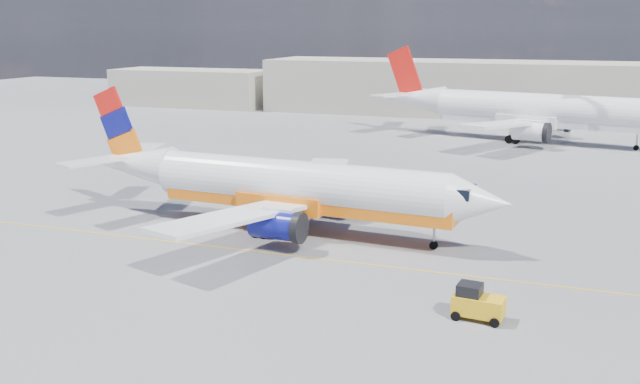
% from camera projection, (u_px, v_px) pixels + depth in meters
% --- Properties ---
extents(ground, '(240.00, 240.00, 0.00)m').
position_uv_depth(ground, '(250.00, 269.00, 39.18)').
color(ground, '#5E5E63').
rests_on(ground, ground).
extents(taxi_line, '(70.00, 0.15, 0.01)m').
position_uv_depth(taxi_line, '(272.00, 253.00, 41.93)').
color(taxi_line, gold).
rests_on(taxi_line, ground).
extents(terminal_main, '(70.00, 14.00, 8.00)m').
position_uv_depth(terminal_main, '(499.00, 89.00, 105.27)').
color(terminal_main, beige).
rests_on(terminal_main, ground).
extents(terminal_annex, '(26.00, 10.00, 6.00)m').
position_uv_depth(terminal_annex, '(191.00, 88.00, 119.36)').
color(terminal_annex, beige).
rests_on(terminal_annex, ground).
extents(main_jet, '(29.73, 23.47, 9.01)m').
position_uv_depth(main_jet, '(286.00, 186.00, 45.91)').
color(main_jet, white).
rests_on(main_jet, ground).
extents(second_jet, '(35.53, 27.38, 10.72)m').
position_uv_depth(second_jet, '(529.00, 111.00, 81.85)').
color(second_jet, white).
rests_on(second_jet, ground).
extents(gse_tug, '(2.40, 1.62, 1.63)m').
position_uv_depth(gse_tug, '(477.00, 303.00, 32.40)').
color(gse_tug, black).
rests_on(gse_tug, ground).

